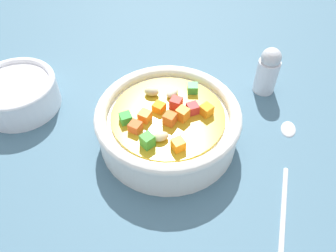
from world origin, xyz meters
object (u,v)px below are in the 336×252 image
at_px(soup_bowl_main, 168,124).
at_px(side_bowl_small, 18,93).
at_px(pepper_shaker, 268,71).
at_px(spoon, 287,167).

xyz_separation_m(soup_bowl_main, side_bowl_small, (0.22, 0.08, -0.01)).
bearing_deg(pepper_shaker, spoon, 127.85).
bearing_deg(pepper_shaker, side_bowl_small, 42.37).
distance_m(soup_bowl_main, side_bowl_small, 0.24).
bearing_deg(side_bowl_small, pepper_shaker, -137.63).
relative_size(soup_bowl_main, pepper_shaker, 2.48).
height_order(soup_bowl_main, side_bowl_small, soup_bowl_main).
relative_size(soup_bowl_main, spoon, 0.89).
bearing_deg(side_bowl_small, spoon, -160.47).
bearing_deg(spoon, soup_bowl_main, 87.23).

